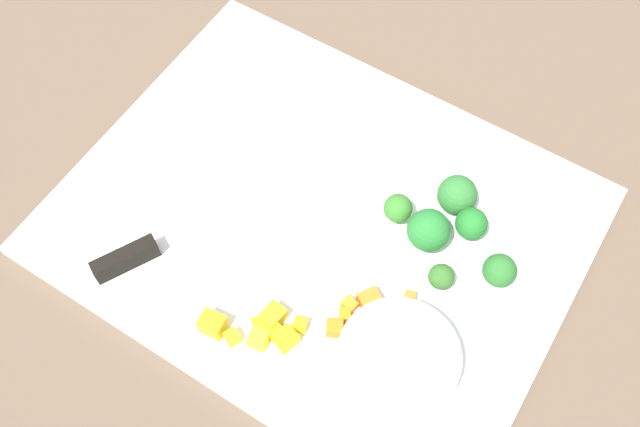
# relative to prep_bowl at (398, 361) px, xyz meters

# --- Properties ---
(ground_plane) EXTENTS (4.00, 4.00, 0.00)m
(ground_plane) POSITION_rel_prep_bowl_xyz_m (-0.14, 0.09, -0.03)
(ground_plane) COLOR brown
(cutting_board) EXTENTS (0.50, 0.39, 0.01)m
(cutting_board) POSITION_rel_prep_bowl_xyz_m (-0.14, 0.09, -0.02)
(cutting_board) COLOR white
(cutting_board) RESTS_ON ground_plane
(prep_bowl) EXTENTS (0.11, 0.11, 0.03)m
(prep_bowl) POSITION_rel_prep_bowl_xyz_m (0.00, 0.00, 0.00)
(prep_bowl) COLOR white
(prep_bowl) RESTS_ON cutting_board
(chef_knife) EXTENTS (0.16, 0.28, 0.02)m
(chef_knife) POSITION_rel_prep_bowl_xyz_m (-0.24, 0.00, -0.01)
(chef_knife) COLOR silver
(chef_knife) RESTS_ON cutting_board
(carrot_dice_0) EXTENTS (0.02, 0.02, 0.01)m
(carrot_dice_0) POSITION_rel_prep_bowl_xyz_m (-0.06, -0.00, -0.01)
(carrot_dice_0) COLOR orange
(carrot_dice_0) RESTS_ON cutting_board
(carrot_dice_1) EXTENTS (0.01, 0.01, 0.01)m
(carrot_dice_1) POSITION_rel_prep_bowl_xyz_m (-0.02, 0.06, -0.01)
(carrot_dice_1) COLOR orange
(carrot_dice_1) RESTS_ON cutting_board
(carrot_dice_2) EXTENTS (0.02, 0.01, 0.01)m
(carrot_dice_2) POSITION_rel_prep_bowl_xyz_m (-0.07, 0.03, -0.01)
(carrot_dice_2) COLOR orange
(carrot_dice_2) RESTS_ON cutting_board
(carrot_dice_3) EXTENTS (0.02, 0.03, 0.02)m
(carrot_dice_3) POSITION_rel_prep_bowl_xyz_m (-0.05, 0.04, -0.01)
(carrot_dice_3) COLOR orange
(carrot_dice_3) RESTS_ON cutting_board
(carrot_dice_4) EXTENTS (0.02, 0.02, 0.01)m
(carrot_dice_4) POSITION_rel_prep_bowl_xyz_m (-0.06, 0.02, -0.01)
(carrot_dice_4) COLOR orange
(carrot_dice_4) RESTS_ON cutting_board
(pepper_dice_0) EXTENTS (0.02, 0.02, 0.02)m
(pepper_dice_0) POSITION_rel_prep_bowl_xyz_m (-0.12, -0.02, -0.01)
(pepper_dice_0) COLOR yellow
(pepper_dice_0) RESTS_ON cutting_board
(pepper_dice_1) EXTENTS (0.02, 0.02, 0.01)m
(pepper_dice_1) POSITION_rel_prep_bowl_xyz_m (-0.11, -0.03, -0.01)
(pepper_dice_1) COLOR yellow
(pepper_dice_1) RESTS_ON cutting_board
(pepper_dice_2) EXTENTS (0.02, 0.02, 0.01)m
(pepper_dice_2) POSITION_rel_prep_bowl_xyz_m (-0.13, -0.03, -0.01)
(pepper_dice_2) COLOR yellow
(pepper_dice_2) RESTS_ON cutting_board
(pepper_dice_3) EXTENTS (0.02, 0.02, 0.02)m
(pepper_dice_3) POSITION_rel_prep_bowl_xyz_m (-0.10, -0.03, -0.01)
(pepper_dice_3) COLOR yellow
(pepper_dice_3) RESTS_ON cutting_board
(pepper_dice_4) EXTENTS (0.01, 0.01, 0.01)m
(pepper_dice_4) POSITION_rel_prep_bowl_xyz_m (-0.09, -0.01, -0.01)
(pepper_dice_4) COLOR yellow
(pepper_dice_4) RESTS_ON cutting_board
(pepper_dice_5) EXTENTS (0.02, 0.02, 0.02)m
(pepper_dice_5) POSITION_rel_prep_bowl_xyz_m (-0.12, -0.05, -0.01)
(pepper_dice_5) COLOR yellow
(pepper_dice_5) RESTS_ON cutting_board
(pepper_dice_6) EXTENTS (0.02, 0.02, 0.01)m
(pepper_dice_6) POSITION_rel_prep_bowl_xyz_m (-0.14, -0.06, -0.01)
(pepper_dice_6) COLOR yellow
(pepper_dice_6) RESTS_ON cutting_board
(pepper_dice_7) EXTENTS (0.02, 0.02, 0.02)m
(pepper_dice_7) POSITION_rel_prep_bowl_xyz_m (-0.16, -0.06, -0.01)
(pepper_dice_7) COLOR yellow
(pepper_dice_7) RESTS_ON cutting_board
(broccoli_floret_0) EXTENTS (0.03, 0.03, 0.03)m
(broccoli_floret_0) POSITION_rel_prep_bowl_xyz_m (-0.01, 0.09, -0.00)
(broccoli_floret_0) COLOR #80B255
(broccoli_floret_0) RESTS_ON cutting_board
(broccoli_floret_1) EXTENTS (0.03, 0.03, 0.04)m
(broccoli_floret_1) POSITION_rel_prep_bowl_xyz_m (-0.01, 0.16, 0.00)
(broccoli_floret_1) COLOR #87B956
(broccoli_floret_1) RESTS_ON cutting_board
(broccoli_floret_2) EXTENTS (0.04, 0.04, 0.04)m
(broccoli_floret_2) POSITION_rel_prep_bowl_xyz_m (-0.03, 0.18, 0.00)
(broccoli_floret_2) COLOR #84AD55
(broccoli_floret_2) RESTS_ON cutting_board
(broccoli_floret_3) EXTENTS (0.03, 0.03, 0.04)m
(broccoli_floret_3) POSITION_rel_prep_bowl_xyz_m (-0.07, 0.13, 0.00)
(broccoli_floret_3) COLOR #8DBA58
(broccoli_floret_3) RESTS_ON cutting_board
(broccoli_floret_4) EXTENTS (0.03, 0.03, 0.04)m
(broccoli_floret_4) POSITION_rel_prep_bowl_xyz_m (0.04, 0.13, 0.00)
(broccoli_floret_4) COLOR #84C26A
(broccoli_floret_4) RESTS_ON cutting_board
(broccoli_floret_5) EXTENTS (0.04, 0.04, 0.05)m
(broccoli_floret_5) POSITION_rel_prep_bowl_xyz_m (-0.04, 0.12, 0.01)
(broccoli_floret_5) COLOR #83B765
(broccoli_floret_5) RESTS_ON cutting_board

